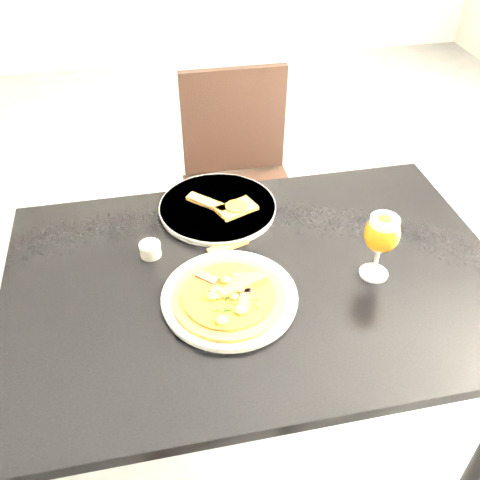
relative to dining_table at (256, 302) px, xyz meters
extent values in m
plane|color=#59595C|center=(-0.01, 0.30, -0.66)|extent=(6.00, 6.00, 0.00)
cube|color=black|center=(0.00, 0.00, 0.08)|extent=(1.21, 0.81, 0.03)
cylinder|color=black|center=(-0.54, 0.34, -0.30)|extent=(0.05, 0.05, 0.72)
cylinder|color=black|center=(0.54, 0.34, -0.30)|extent=(0.05, 0.05, 0.72)
cube|color=black|center=(0.11, 0.71, -0.22)|extent=(0.42, 0.42, 0.04)
cylinder|color=black|center=(-0.06, 0.55, -0.45)|extent=(0.04, 0.04, 0.42)
cylinder|color=black|center=(0.28, 0.54, -0.45)|extent=(0.04, 0.04, 0.42)
cylinder|color=black|center=(-0.06, 0.88, -0.45)|extent=(0.04, 0.04, 0.42)
cylinder|color=black|center=(0.28, 0.88, -0.45)|extent=(0.04, 0.04, 0.42)
cube|color=black|center=(0.11, 0.90, 0.03)|extent=(0.40, 0.03, 0.41)
cylinder|color=white|center=(-0.08, -0.07, 0.10)|extent=(0.34, 0.34, 0.02)
cylinder|color=olive|center=(-0.08, -0.08, 0.11)|extent=(0.26, 0.26, 0.01)
cylinder|color=#B03F0E|center=(-0.08, -0.08, 0.12)|extent=(0.21, 0.21, 0.01)
cube|color=#46251E|center=(-0.06, -0.08, 0.12)|extent=(0.05, 0.03, 0.00)
cube|color=#46251E|center=(-0.07, -0.03, 0.12)|extent=(0.04, 0.06, 0.00)
cube|color=#46251E|center=(-0.13, -0.04, 0.12)|extent=(0.06, 0.05, 0.00)
cube|color=#46251E|center=(-0.10, -0.09, 0.12)|extent=(0.06, 0.05, 0.00)
cube|color=#46251E|center=(-0.07, -0.12, 0.12)|extent=(0.04, 0.06, 0.00)
ellipsoid|color=gold|center=(-0.07, -0.07, 0.13)|extent=(0.02, 0.02, 0.01)
ellipsoid|color=gold|center=(-0.06, -0.02, 0.13)|extent=(0.02, 0.02, 0.01)
ellipsoid|color=gold|center=(-0.09, -0.06, 0.13)|extent=(0.02, 0.02, 0.01)
ellipsoid|color=gold|center=(-0.14, -0.06, 0.13)|extent=(0.02, 0.02, 0.01)
ellipsoid|color=gold|center=(-0.10, -0.09, 0.13)|extent=(0.02, 0.02, 0.01)
ellipsoid|color=gold|center=(-0.10, -0.14, 0.13)|extent=(0.02, 0.02, 0.01)
ellipsoid|color=gold|center=(-0.07, -0.09, 0.13)|extent=(0.02, 0.02, 0.01)
ellipsoid|color=gold|center=(-0.02, -0.10, 0.13)|extent=(0.02, 0.02, 0.01)
cube|color=#1C490D|center=(-0.08, -0.07, 0.12)|extent=(0.01, 0.02, 0.00)
cube|color=#1C490D|center=(-0.09, -0.04, 0.12)|extent=(0.01, 0.02, 0.00)
cube|color=#1C490D|center=(-0.14, -0.04, 0.12)|extent=(0.01, 0.01, 0.00)
cube|color=#1C490D|center=(-0.11, -0.08, 0.12)|extent=(0.02, 0.00, 0.00)
cube|color=#1C490D|center=(-0.13, -0.11, 0.12)|extent=(0.02, 0.01, 0.00)
cube|color=#1C490D|center=(-0.09, -0.09, 0.12)|extent=(0.01, 0.02, 0.00)
cube|color=#1C490D|center=(-0.07, -0.12, 0.12)|extent=(0.01, 0.02, 0.00)
cube|color=#1C490D|center=(-0.03, -0.12, 0.12)|extent=(0.01, 0.01, 0.00)
cube|color=#1C490D|center=(-0.06, -0.08, 0.12)|extent=(0.02, 0.00, 0.00)
cube|color=#1C490D|center=(-0.04, -0.05, 0.12)|extent=(0.02, 0.01, 0.00)
cube|color=olive|center=(-0.05, -0.06, 0.13)|extent=(0.12, 0.07, 0.01)
cylinder|color=white|center=(-0.05, 0.28, 0.10)|extent=(0.37, 0.37, 0.02)
cube|color=olive|center=(-0.08, 0.29, 0.11)|extent=(0.11, 0.11, 0.01)
cube|color=olive|center=(0.00, 0.25, 0.11)|extent=(0.12, 0.10, 0.01)
cylinder|color=#B03F0E|center=(0.00, 0.25, 0.12)|extent=(0.06, 0.06, 0.00)
cube|color=olive|center=(-0.05, 0.12, 0.09)|extent=(0.11, 0.06, 0.01)
cylinder|color=beige|center=(-0.25, 0.13, 0.11)|extent=(0.05, 0.05, 0.04)
cylinder|color=yellow|center=(-0.25, 0.13, 0.12)|extent=(0.05, 0.05, 0.01)
cylinder|color=silver|center=(0.28, -0.05, 0.09)|extent=(0.07, 0.07, 0.00)
cylinder|color=silver|center=(0.28, -0.05, 0.13)|extent=(0.01, 0.01, 0.07)
ellipsoid|color=#9D5F0F|center=(0.28, -0.05, 0.22)|extent=(0.08, 0.08, 0.09)
cylinder|color=silver|center=(0.28, -0.05, 0.25)|extent=(0.07, 0.07, 0.02)
camera|label=1|loc=(-0.22, -0.91, 0.98)|focal=40.00mm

